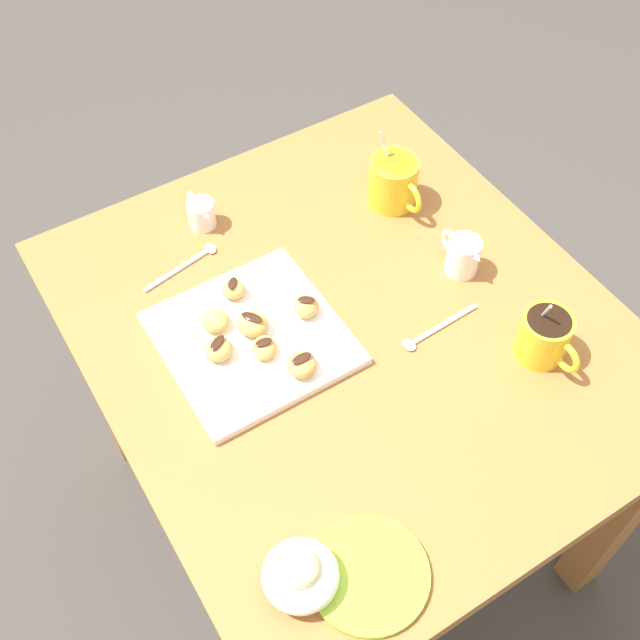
# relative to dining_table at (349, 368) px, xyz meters

# --- Properties ---
(ground_plane) EXTENTS (8.00, 8.00, 0.00)m
(ground_plane) POSITION_rel_dining_table_xyz_m (0.00, 0.00, -0.61)
(ground_plane) COLOR #423D38
(dining_table) EXTENTS (0.99, 0.87, 0.75)m
(dining_table) POSITION_rel_dining_table_xyz_m (0.00, 0.00, 0.00)
(dining_table) COLOR #A36633
(dining_table) RESTS_ON ground_plane
(pastry_plate_square) EXTENTS (0.29, 0.29, 0.02)m
(pastry_plate_square) POSITION_rel_dining_table_xyz_m (-0.06, -0.16, 0.14)
(pastry_plate_square) COLOR white
(pastry_plate_square) RESTS_ON dining_table
(coffee_mug_yellow_left) EXTENTS (0.14, 0.09, 0.15)m
(coffee_mug_yellow_left) POSITION_rel_dining_table_xyz_m (-0.21, 0.24, 0.19)
(coffee_mug_yellow_left) COLOR yellow
(coffee_mug_yellow_left) RESTS_ON dining_table
(coffee_mug_yellow_right) EXTENTS (0.12, 0.09, 0.13)m
(coffee_mug_yellow_right) POSITION_rel_dining_table_xyz_m (0.22, 0.24, 0.18)
(coffee_mug_yellow_right) COLOR yellow
(coffee_mug_yellow_right) RESTS_ON dining_table
(cream_pitcher_white) EXTENTS (0.10, 0.06, 0.07)m
(cream_pitcher_white) POSITION_rel_dining_table_xyz_m (0.00, 0.24, 0.17)
(cream_pitcher_white) COLOR white
(cream_pitcher_white) RESTS_ON dining_table
(ice_cream_bowl) EXTENTS (0.11, 0.11, 0.08)m
(ice_cream_bowl) POSITION_rel_dining_table_xyz_m (0.34, -0.31, 0.17)
(ice_cream_bowl) COLOR white
(ice_cream_bowl) RESTS_ON dining_table
(chocolate_sauce_pitcher) EXTENTS (0.09, 0.05, 0.06)m
(chocolate_sauce_pitcher) POSITION_rel_dining_table_xyz_m (-0.35, -0.11, 0.17)
(chocolate_sauce_pitcher) COLOR white
(chocolate_sauce_pitcher) RESTS_ON dining_table
(saucer_lime_left) EXTENTS (0.17, 0.17, 0.01)m
(saucer_lime_left) POSITION_rel_dining_table_xyz_m (0.38, -0.22, 0.14)
(saucer_lime_left) COLOR #9EC633
(saucer_lime_left) RESTS_ON dining_table
(loose_spoon_near_saucer) EXTENTS (0.03, 0.16, 0.01)m
(loose_spoon_near_saucer) POSITION_rel_dining_table_xyz_m (0.09, 0.11, 0.14)
(loose_spoon_near_saucer) COLOR silver
(loose_spoon_near_saucer) RESTS_ON dining_table
(loose_spoon_by_plate) EXTENTS (0.05, 0.16, 0.01)m
(loose_spoon_by_plate) POSITION_rel_dining_table_xyz_m (-0.28, -0.17, 0.14)
(loose_spoon_by_plate) COLOR silver
(loose_spoon_by_plate) RESTS_ON dining_table
(beignet_0) EXTENTS (0.06, 0.06, 0.03)m
(beignet_0) POSITION_rel_dining_table_xyz_m (-0.02, -0.16, 0.16)
(beignet_0) COLOR #DBA351
(beignet_0) RESTS_ON pastry_plate_square
(chocolate_drizzle_0) EXTENTS (0.02, 0.03, 0.00)m
(chocolate_drizzle_0) POSITION_rel_dining_table_xyz_m (-0.02, -0.16, 0.18)
(chocolate_drizzle_0) COLOR #381E11
(chocolate_drizzle_0) RESTS_ON beignet_0
(beignet_1) EXTENTS (0.07, 0.07, 0.03)m
(beignet_1) POSITION_rel_dining_table_xyz_m (-0.11, -0.21, 0.17)
(beignet_1) COLOR #DBA351
(beignet_1) RESTS_ON pastry_plate_square
(beignet_2) EXTENTS (0.06, 0.06, 0.03)m
(beignet_2) POSITION_rel_dining_table_xyz_m (-0.05, -0.23, 0.17)
(beignet_2) COLOR #DBA351
(beignet_2) RESTS_ON pastry_plate_square
(chocolate_drizzle_2) EXTENTS (0.03, 0.04, 0.00)m
(chocolate_drizzle_2) POSITION_rel_dining_table_xyz_m (-0.05, -0.23, 0.19)
(chocolate_drizzle_2) COLOR #381E11
(chocolate_drizzle_2) RESTS_ON beignet_2
(beignet_3) EXTENTS (0.07, 0.07, 0.04)m
(beignet_3) POSITION_rel_dining_table_xyz_m (-0.07, -0.16, 0.17)
(beignet_3) COLOR #DBA351
(beignet_3) RESTS_ON pastry_plate_square
(chocolate_drizzle_3) EXTENTS (0.04, 0.04, 0.00)m
(chocolate_drizzle_3) POSITION_rel_dining_table_xyz_m (-0.07, -0.16, 0.19)
(chocolate_drizzle_3) COLOR #381E11
(chocolate_drizzle_3) RESTS_ON beignet_3
(beignet_4) EXTENTS (0.06, 0.07, 0.03)m
(beignet_4) POSITION_rel_dining_table_xyz_m (0.05, -0.13, 0.17)
(beignet_4) COLOR #DBA351
(beignet_4) RESTS_ON pastry_plate_square
(chocolate_drizzle_4) EXTENTS (0.02, 0.04, 0.00)m
(chocolate_drizzle_4) POSITION_rel_dining_table_xyz_m (0.05, -0.13, 0.19)
(chocolate_drizzle_4) COLOR #381E11
(chocolate_drizzle_4) RESTS_ON beignet_4
(beignet_5) EXTENTS (0.06, 0.06, 0.03)m
(beignet_5) POSITION_rel_dining_table_xyz_m (-0.15, -0.15, 0.17)
(beignet_5) COLOR #DBA351
(beignet_5) RESTS_ON pastry_plate_square
(chocolate_drizzle_5) EXTENTS (0.03, 0.03, 0.00)m
(chocolate_drizzle_5) POSITION_rel_dining_table_xyz_m (-0.15, -0.15, 0.18)
(chocolate_drizzle_5) COLOR #381E11
(chocolate_drizzle_5) RESTS_ON beignet_5
(beignet_6) EXTENTS (0.06, 0.06, 0.03)m
(beignet_6) POSITION_rel_dining_table_xyz_m (-0.05, -0.06, 0.17)
(beignet_6) COLOR #DBA351
(beignet_6) RESTS_ON pastry_plate_square
(chocolate_drizzle_6) EXTENTS (0.03, 0.03, 0.00)m
(chocolate_drizzle_6) POSITION_rel_dining_table_xyz_m (-0.05, -0.06, 0.19)
(chocolate_drizzle_6) COLOR #381E11
(chocolate_drizzle_6) RESTS_ON beignet_6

